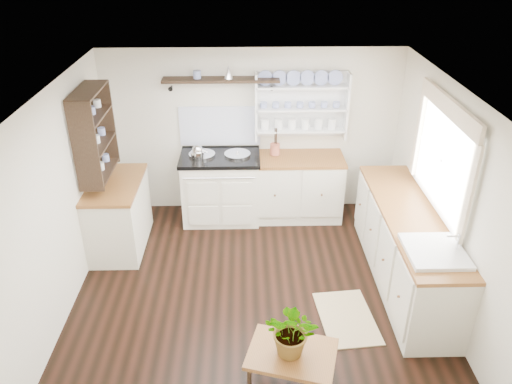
# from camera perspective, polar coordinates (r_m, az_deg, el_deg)

# --- Properties ---
(floor) EXTENTS (4.00, 3.80, 0.01)m
(floor) POSITION_cam_1_polar(r_m,az_deg,el_deg) (5.83, -0.08, -10.76)
(floor) COLOR black
(floor) RESTS_ON ground
(wall_back) EXTENTS (4.00, 0.02, 2.30)m
(wall_back) POSITION_cam_1_polar(r_m,az_deg,el_deg) (6.90, -0.43, 6.85)
(wall_back) COLOR beige
(wall_back) RESTS_ON ground
(wall_right) EXTENTS (0.02, 3.80, 2.30)m
(wall_right) POSITION_cam_1_polar(r_m,az_deg,el_deg) (5.59, 20.88, -0.53)
(wall_right) COLOR beige
(wall_right) RESTS_ON ground
(wall_left) EXTENTS (0.02, 3.80, 2.30)m
(wall_left) POSITION_cam_1_polar(r_m,az_deg,el_deg) (5.52, -21.33, -1.00)
(wall_left) COLOR beige
(wall_left) RESTS_ON ground
(ceiling) EXTENTS (4.00, 3.80, 0.01)m
(ceiling) POSITION_cam_1_polar(r_m,az_deg,el_deg) (4.73, -0.09, 11.45)
(ceiling) COLOR white
(ceiling) RESTS_ON wall_back
(window) EXTENTS (0.08, 1.55, 1.22)m
(window) POSITION_cam_1_polar(r_m,az_deg,el_deg) (5.52, 20.59, 3.98)
(window) COLOR white
(window) RESTS_ON wall_right
(aga_cooker) EXTENTS (1.07, 0.74, 0.98)m
(aga_cooker) POSITION_cam_1_polar(r_m,az_deg,el_deg) (6.89, -4.03, 0.63)
(aga_cooker) COLOR white
(aga_cooker) RESTS_ON floor
(back_cabinets) EXTENTS (1.27, 0.63, 0.90)m
(back_cabinets) POSITION_cam_1_polar(r_m,az_deg,el_deg) (6.95, 4.58, 0.66)
(back_cabinets) COLOR silver
(back_cabinets) RESTS_ON floor
(right_cabinets) EXTENTS (0.62, 2.43, 0.90)m
(right_cabinets) POSITION_cam_1_polar(r_m,az_deg,el_deg) (5.91, 16.71, -5.99)
(right_cabinets) COLOR silver
(right_cabinets) RESTS_ON floor
(belfast_sink) EXTENTS (0.55, 0.60, 0.45)m
(belfast_sink) POSITION_cam_1_polar(r_m,az_deg,el_deg) (5.15, 19.55, -7.49)
(belfast_sink) COLOR white
(belfast_sink) RESTS_ON right_cabinets
(left_cabinets) EXTENTS (0.62, 1.13, 0.90)m
(left_cabinets) POSITION_cam_1_polar(r_m,az_deg,el_deg) (6.50, -15.42, -2.43)
(left_cabinets) COLOR silver
(left_cabinets) RESTS_ON floor
(plate_rack) EXTENTS (1.20, 0.22, 0.90)m
(plate_rack) POSITION_cam_1_polar(r_m,az_deg,el_deg) (6.77, 5.15, 9.95)
(plate_rack) COLOR white
(plate_rack) RESTS_ON wall_back
(high_shelf) EXTENTS (1.50, 0.29, 0.16)m
(high_shelf) POSITION_cam_1_polar(r_m,az_deg,el_deg) (6.55, -4.02, 12.60)
(high_shelf) COLOR black
(high_shelf) RESTS_ON wall_back
(left_shelving) EXTENTS (0.28, 0.80, 1.05)m
(left_shelving) POSITION_cam_1_polar(r_m,az_deg,el_deg) (6.08, -18.01, 6.45)
(left_shelving) COLOR black
(left_shelving) RESTS_ON wall_left
(kettle) EXTENTS (0.18, 0.18, 0.22)m
(kettle) POSITION_cam_1_polar(r_m,az_deg,el_deg) (6.56, -6.68, 4.41)
(kettle) COLOR silver
(kettle) RESTS_ON aga_cooker
(utensil_crock) EXTENTS (0.13, 0.13, 0.15)m
(utensil_crock) POSITION_cam_1_polar(r_m,az_deg,el_deg) (6.77, 2.18, 4.91)
(utensil_crock) COLOR #A8543D
(utensil_crock) RESTS_ON back_cabinets
(center_table) EXTENTS (0.87, 0.72, 0.41)m
(center_table) POSITION_cam_1_polar(r_m,az_deg,el_deg) (4.57, 4.12, -18.22)
(center_table) COLOR brown
(center_table) RESTS_ON floor
(potted_plant) EXTENTS (0.54, 0.50, 0.49)m
(potted_plant) POSITION_cam_1_polar(r_m,az_deg,el_deg) (4.36, 4.26, -15.56)
(potted_plant) COLOR #3F7233
(potted_plant) RESTS_ON center_table
(floor_rug) EXTENTS (0.63, 0.90, 0.02)m
(floor_rug) POSITION_cam_1_polar(r_m,az_deg,el_deg) (5.50, 10.31, -13.98)
(floor_rug) COLOR #9D865B
(floor_rug) RESTS_ON floor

